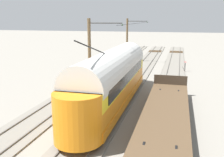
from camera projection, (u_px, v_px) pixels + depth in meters
ground_plane at (122, 93)px, 23.08m from camera, size 220.00×220.00×0.00m
track_streetcar_siding at (170, 95)px, 22.34m from camera, size 2.80×80.00×0.18m
track_adjacent_siding at (123, 92)px, 23.36m from camera, size 2.80×80.00×0.18m
track_third_siding at (81, 89)px, 24.38m from camera, size 2.80×80.00×0.18m
vintage_streetcar at (113, 77)px, 19.26m from camera, size 2.65×16.25×5.39m
flatcar_adjacent at (166, 111)px, 16.23m from camera, size 2.80×13.59×1.60m
catenary_pole_foreground at (128, 40)px, 38.36m from camera, size 3.15×0.28×6.57m
catenary_pole_mid_near at (91, 54)px, 22.69m from camera, size 3.15×0.28×6.57m
overhead_wire_run at (138, 23)px, 29.93m from camera, size 2.94×20.64×0.18m
switch_stand at (185, 66)px, 32.48m from camera, size 0.50×0.30×1.24m
spare_tie_stack at (77, 72)px, 31.02m from camera, size 2.40×2.40×0.54m
track_end_bumper at (106, 68)px, 32.68m from camera, size 1.80×0.60×0.80m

